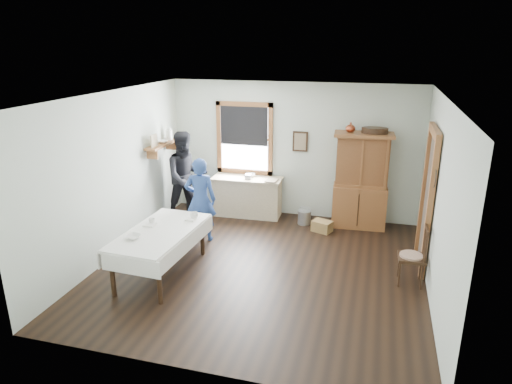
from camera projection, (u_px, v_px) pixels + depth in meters
room at (261, 187)px, 6.84m from camera, size 5.01×5.01×2.70m
window at (244, 135)px, 9.26m from camera, size 1.18×0.07×1.48m
doorway at (428, 195)px, 7.06m from camera, size 0.09×1.14×2.22m
wall_shelf at (163, 143)px, 8.77m from camera, size 0.24×1.00×0.44m
framed_picture at (300, 142)px, 8.99m from camera, size 0.30×0.04×0.40m
rug_beater at (436, 170)px, 6.39m from camera, size 0.01×0.27×0.27m
work_counter at (247, 197)px, 9.35m from camera, size 1.43×0.58×0.81m
china_hutch at (361, 181)px, 8.63m from camera, size 1.11×0.58×1.84m
dining_table at (161, 252)px, 6.98m from camera, size 1.05×1.85×0.72m
spindle_chair at (412, 255)px, 6.68m from camera, size 0.43×0.43×0.92m
pail at (304, 217)px, 8.98m from camera, size 0.34×0.34×0.28m
wicker_basket at (322, 226)px, 8.63m from camera, size 0.42×0.36×0.21m
woman_blue at (201, 203)px, 8.10m from camera, size 0.58×0.44×1.41m
figure_dark at (187, 180)px, 9.01m from camera, size 1.02×1.00×1.66m
table_cup_a at (194, 216)px, 7.32m from camera, size 0.17×0.17×0.10m
table_cup_b at (152, 221)px, 7.10m from camera, size 0.13×0.13×0.09m
table_bowl at (133, 237)px, 6.59m from camera, size 0.28×0.28×0.06m
counter_book at (267, 180)px, 9.03m from camera, size 0.20×0.25×0.02m
counter_bowl at (250, 175)px, 9.29m from camera, size 0.21×0.21×0.06m
shelf_bowl at (163, 142)px, 8.77m from camera, size 0.22×0.22×0.05m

